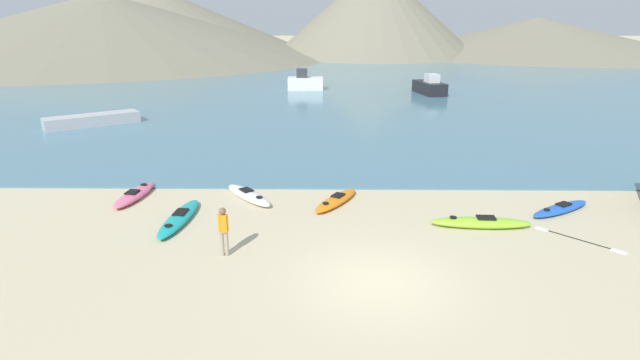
% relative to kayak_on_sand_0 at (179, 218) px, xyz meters
% --- Properties ---
extents(ground_plane, '(400.00, 400.00, 0.00)m').
position_rel_kayak_on_sand_0_xyz_m(ground_plane, '(6.48, -4.08, -0.14)').
color(ground_plane, '#C6B793').
extents(bay_water, '(160.00, 70.00, 0.06)m').
position_rel_kayak_on_sand_0_xyz_m(bay_water, '(6.48, 38.45, -0.11)').
color(bay_water, teal).
rests_on(bay_water, ground_plane).
extents(far_hill_left, '(78.01, 78.01, 11.02)m').
position_rel_kayak_on_sand_0_xyz_m(far_hill_left, '(-33.44, 73.91, 5.38)').
color(far_hill_left, gray).
rests_on(far_hill_left, ground_plane).
extents(far_hill_midleft, '(61.33, 61.33, 12.45)m').
position_rel_kayak_on_sand_0_xyz_m(far_hill_midleft, '(-28.18, 85.89, 6.09)').
color(far_hill_midleft, gray).
rests_on(far_hill_midleft, ground_plane).
extents(far_hill_midright, '(38.48, 38.48, 16.14)m').
position_rel_kayak_on_sand_0_xyz_m(far_hill_midright, '(13.95, 81.27, 7.93)').
color(far_hill_midright, gray).
rests_on(far_hill_midright, ground_plane).
extents(far_hill_right, '(58.57, 58.57, 6.90)m').
position_rel_kayak_on_sand_0_xyz_m(far_hill_right, '(45.74, 85.04, 3.31)').
color(far_hill_right, gray).
rests_on(far_hill_right, ground_plane).
extents(kayak_on_sand_0, '(0.96, 3.61, 0.32)m').
position_rel_kayak_on_sand_0_xyz_m(kayak_on_sand_0, '(0.00, 0.00, 0.00)').
color(kayak_on_sand_0, teal).
rests_on(kayak_on_sand_0, ground_plane).
extents(kayak_on_sand_1, '(3.38, 0.83, 0.39)m').
position_rel_kayak_on_sand_0_xyz_m(kayak_on_sand_1, '(10.30, -0.36, 0.04)').
color(kayak_on_sand_1, '#8CCC2D').
rests_on(kayak_on_sand_1, ground_plane).
extents(kayak_on_sand_2, '(1.08, 3.04, 0.34)m').
position_rel_kayak_on_sand_0_xyz_m(kayak_on_sand_2, '(-2.41, 2.32, 0.01)').
color(kayak_on_sand_2, '#E5668C').
rests_on(kayak_on_sand_2, ground_plane).
extents(kayak_on_sand_3, '(2.03, 2.89, 0.32)m').
position_rel_kayak_on_sand_0_xyz_m(kayak_on_sand_3, '(5.47, 1.84, 0.00)').
color(kayak_on_sand_3, orange).
rests_on(kayak_on_sand_3, ground_plane).
extents(kayak_on_sand_4, '(2.86, 2.11, 0.30)m').
position_rel_kayak_on_sand_0_xyz_m(kayak_on_sand_4, '(13.64, 1.10, -0.01)').
color(kayak_on_sand_4, blue).
rests_on(kayak_on_sand_4, ground_plane).
extents(kayak_on_sand_5, '(2.42, 2.83, 0.35)m').
position_rel_kayak_on_sand_0_xyz_m(kayak_on_sand_5, '(2.06, 2.33, 0.02)').
color(kayak_on_sand_5, white).
rests_on(kayak_on_sand_5, ground_plane).
extents(person_near_foreground, '(0.31, 0.25, 1.52)m').
position_rel_kayak_on_sand_0_xyz_m(person_near_foreground, '(2.10, -2.57, 0.74)').
color(person_near_foreground, gray).
rests_on(person_near_foreground, ground_plane).
extents(moored_boat_0, '(3.43, 1.90, 2.00)m').
position_rel_kayak_on_sand_0_xyz_m(moored_boat_0, '(2.97, 33.33, 0.62)').
color(moored_boat_0, white).
rests_on(moored_boat_0, bay_water).
extents(moored_boat_1, '(2.60, 4.53, 1.86)m').
position_rel_kayak_on_sand_0_xyz_m(moored_boat_1, '(14.58, 30.52, 0.57)').
color(moored_boat_1, black).
rests_on(moored_boat_1, bay_water).
extents(moored_boat_2, '(4.93, 5.44, 1.70)m').
position_rel_kayak_on_sand_0_xyz_m(moored_boat_2, '(-25.15, 52.45, 0.52)').
color(moored_boat_2, white).
rests_on(moored_boat_2, bay_water).
extents(moored_boat_3, '(5.50, 4.61, 0.71)m').
position_rel_kayak_on_sand_0_xyz_m(moored_boat_3, '(-10.19, 15.94, 0.28)').
color(moored_boat_3, '#B2B2B7').
rests_on(moored_boat_3, bay_water).
extents(loose_paddle, '(2.08, 2.11, 0.03)m').
position_rel_kayak_on_sand_0_xyz_m(loose_paddle, '(13.15, -1.32, -0.12)').
color(loose_paddle, black).
rests_on(loose_paddle, ground_plane).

